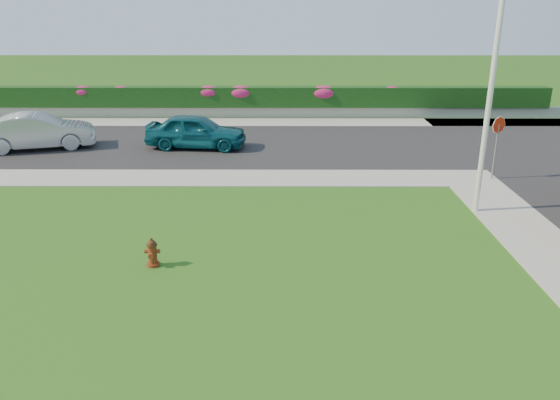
{
  "coord_description": "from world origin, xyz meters",
  "views": [
    {
      "loc": [
        0.1,
        -10.18,
        6.08
      ],
      "look_at": [
        0.04,
        4.18,
        0.9
      ],
      "focal_mm": 35.0,
      "sensor_mm": 36.0,
      "label": 1
    }
  ],
  "objects_px": {
    "sedan_silver": "(38,131)",
    "stop_sign": "(498,134)",
    "sedan_teal": "(196,131)",
    "fire_hydrant": "(152,253)",
    "utility_pole": "(489,102)"
  },
  "relations": [
    {
      "from": "sedan_silver",
      "to": "stop_sign",
      "type": "height_order",
      "value": "stop_sign"
    },
    {
      "from": "sedan_teal",
      "to": "sedan_silver",
      "type": "xyz_separation_m",
      "value": [
        -6.89,
        -0.23,
        0.03
      ]
    },
    {
      "from": "fire_hydrant",
      "to": "sedan_teal",
      "type": "distance_m",
      "value": 11.57
    },
    {
      "from": "sedan_teal",
      "to": "stop_sign",
      "type": "height_order",
      "value": "stop_sign"
    },
    {
      "from": "utility_pole",
      "to": "stop_sign",
      "type": "xyz_separation_m",
      "value": [
        1.69,
        3.28,
        -1.69
      ]
    },
    {
      "from": "fire_hydrant",
      "to": "utility_pole",
      "type": "height_order",
      "value": "utility_pole"
    },
    {
      "from": "fire_hydrant",
      "to": "sedan_silver",
      "type": "bearing_deg",
      "value": 123.29
    },
    {
      "from": "utility_pole",
      "to": "fire_hydrant",
      "type": "bearing_deg",
      "value": -157.72
    },
    {
      "from": "fire_hydrant",
      "to": "stop_sign",
      "type": "xyz_separation_m",
      "value": [
        10.86,
        7.04,
        1.37
      ]
    },
    {
      "from": "utility_pole",
      "to": "stop_sign",
      "type": "distance_m",
      "value": 4.06
    },
    {
      "from": "fire_hydrant",
      "to": "sedan_teal",
      "type": "height_order",
      "value": "sedan_teal"
    },
    {
      "from": "sedan_teal",
      "to": "sedan_silver",
      "type": "bearing_deg",
      "value": 97.43
    },
    {
      "from": "fire_hydrant",
      "to": "sedan_teal",
      "type": "xyz_separation_m",
      "value": [
        -0.62,
        11.54,
        0.44
      ]
    },
    {
      "from": "sedan_silver",
      "to": "utility_pole",
      "type": "height_order",
      "value": "utility_pole"
    },
    {
      "from": "fire_hydrant",
      "to": "sedan_silver",
      "type": "xyz_separation_m",
      "value": [
        -7.51,
        11.32,
        0.47
      ]
    }
  ]
}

